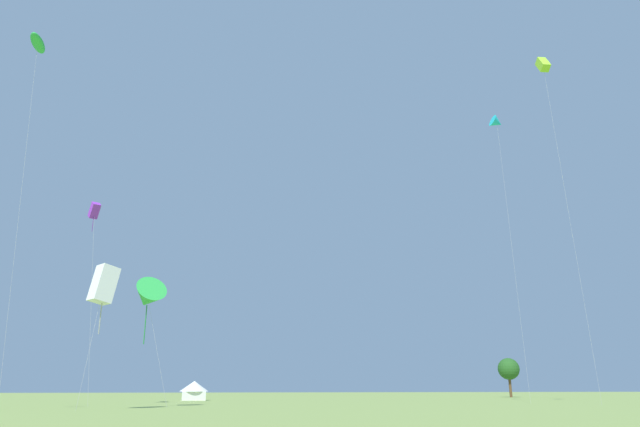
# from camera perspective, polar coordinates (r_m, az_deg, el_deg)

# --- Properties ---
(kite_white_box) EXTENTS (2.33, 2.49, 10.55)m
(kite_white_box) POSITION_cam_1_polar(r_m,az_deg,el_deg) (47.07, -20.51, -6.57)
(kite_white_box) COLOR white
(kite_white_box) RESTS_ON ground
(kite_purple_box) EXTENTS (2.24, 2.32, 18.75)m
(kite_purple_box) POSITION_cam_1_polar(r_m,az_deg,el_deg) (59.84, -21.33, 0.23)
(kite_purple_box) COLOR purple
(kite_purple_box) RESTS_ON ground
(kite_green_delta) EXTENTS (4.21, 4.11, 10.86)m
(kite_green_delta) POSITION_cam_1_polar(r_m,az_deg,el_deg) (53.04, -16.61, -7.88)
(kite_green_delta) COLOR green
(kite_green_delta) RESTS_ON ground
(kite_cyan_delta) EXTENTS (1.65, 1.46, 32.25)m
(kite_cyan_delta) POSITION_cam_1_polar(r_m,az_deg,el_deg) (71.76, 17.02, 8.52)
(kite_cyan_delta) COLOR #1EB7CC
(kite_cyan_delta) RESTS_ON ground
(kite_lime_box) EXTENTS (1.34, 2.29, 37.32)m
(kite_lime_box) POSITION_cam_1_polar(r_m,az_deg,el_deg) (71.46, 21.11, 13.45)
(kite_lime_box) COLOR #99DB2D
(kite_lime_box) RESTS_ON ground
(kite_green_parafoil) EXTENTS (2.17, 3.29, 31.78)m
(kite_green_parafoil) POSITION_cam_1_polar(r_m,az_deg,el_deg) (59.87, -26.04, 14.80)
(kite_green_parafoil) COLOR green
(kite_green_parafoil) RESTS_ON ground
(festival_tent_center) EXTENTS (3.65, 3.65, 2.37)m
(festival_tent_center) POSITION_cam_1_polar(r_m,az_deg,el_deg) (78.45, -12.29, -16.58)
(festival_tent_center) COLOR white
(festival_tent_center) RESTS_ON ground
(tree_distant_left) EXTENTS (3.58, 3.58, 6.40)m
(tree_distant_left) POSITION_cam_1_polar(r_m,az_deg,el_deg) (106.52, 18.08, -14.36)
(tree_distant_left) COLOR brown
(tree_distant_left) RESTS_ON ground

